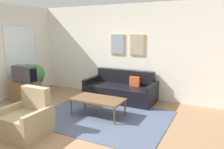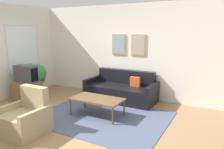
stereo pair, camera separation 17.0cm
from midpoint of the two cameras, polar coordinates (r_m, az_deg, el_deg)
ground_plane at (r=4.82m, az=-15.08°, el=-12.87°), size 16.00×16.00×0.00m
area_rug at (r=5.10m, az=-3.40°, el=-11.02°), size 2.92×2.19×0.01m
wall_back at (r=6.64m, az=-0.11°, el=6.23°), size 8.00×0.09×2.70m
couch at (r=6.22m, az=1.58°, el=-4.10°), size 1.98×0.90×0.83m
coffee_table at (r=5.06m, az=-4.63°, el=-6.61°), size 1.20×0.63×0.42m
tv_stand at (r=6.52m, az=-22.29°, el=-4.33°), size 0.73×0.51×0.56m
tv at (r=6.40m, az=-22.62°, el=0.07°), size 0.68×0.28×0.46m
armchair at (r=4.57m, az=-22.35°, el=-10.87°), size 0.80×0.76×0.87m
potted_plant_tall at (r=6.80m, az=-21.57°, el=-0.43°), size 0.64×0.64×1.01m
potted_plant_by_window at (r=7.18m, az=-19.73°, el=-1.50°), size 0.41×0.41×0.71m
potted_plant_small at (r=7.19m, az=-20.23°, el=-0.13°), size 0.61×0.61×0.94m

